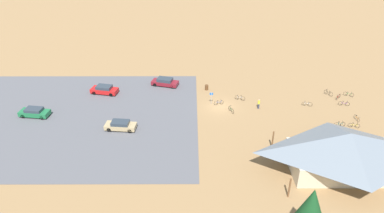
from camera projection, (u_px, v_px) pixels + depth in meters
name	position (u px, v px, depth m)	size (l,w,h in m)	color
ground	(220.00, 107.00, 57.64)	(160.00, 160.00, 0.00)	#937047
parking_lot_asphalt	(67.00, 117.00, 54.66)	(39.74, 30.03, 0.05)	#56565B
bike_pavilion	(347.00, 150.00, 42.41)	(15.97, 9.67, 5.35)	beige
trash_bin	(207.00, 87.00, 62.71)	(0.60, 0.60, 0.90)	brown
lot_sign	(211.00, 97.00, 57.65)	(0.56, 0.08, 2.20)	#99999E
pine_center	(311.00, 210.00, 32.32)	(3.57, 3.57, 6.78)	brown
bicycle_green_edge_south	(231.00, 110.00, 55.99)	(0.73, 1.64, 0.91)	black
bicycle_purple_yard_right	(344.00, 104.00, 57.75)	(1.72, 0.52, 0.85)	black
bicycle_blue_near_sign	(219.00, 103.00, 58.06)	(1.61, 0.59, 0.85)	black
bicycle_teal_yard_front	(340.00, 124.00, 52.25)	(1.69, 0.48, 0.88)	black
bicycle_red_yard_left	(338.00, 97.00, 59.75)	(1.24, 1.30, 0.85)	black
bicycle_black_mid_cluster	(328.00, 93.00, 60.97)	(1.03, 1.46, 0.91)	black
bicycle_yellow_front_row	(354.00, 125.00, 52.08)	(1.60, 0.56, 0.81)	black
bicycle_orange_near_porch	(357.00, 118.00, 53.85)	(0.48, 1.63, 0.76)	black
bicycle_white_trailside	(307.00, 104.00, 57.67)	(1.62, 0.53, 0.85)	black
bicycle_silver_lone_east	(240.00, 98.00, 59.45)	(1.63, 0.74, 0.84)	black
bicycle_green_lone_west	(349.00, 94.00, 60.62)	(1.50, 0.90, 0.85)	black
car_tan_by_curb	(121.00, 125.00, 51.42)	(4.60, 2.22, 1.34)	tan
car_maroon_near_entry	(165.00, 82.00, 63.96)	(5.04, 3.09, 1.41)	maroon
car_green_second_row	(34.00, 112.00, 54.65)	(4.70, 2.43, 1.36)	#1E6B3D
car_red_front_row	(104.00, 90.00, 61.27)	(4.82, 2.78, 1.42)	red
visitor_by_pavilion	(259.00, 104.00, 56.75)	(0.36, 0.36, 1.64)	#2D3347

